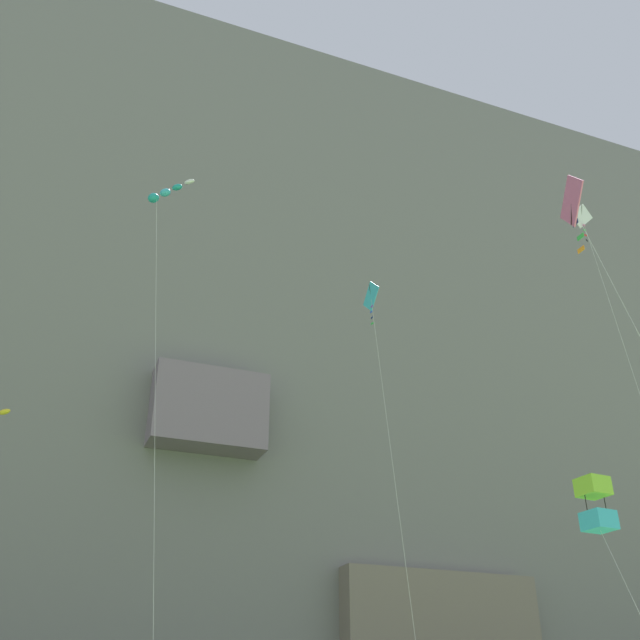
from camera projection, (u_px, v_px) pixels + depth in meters
cliff_face at (181, 363)px, 70.42m from camera, size 180.00×28.19×64.35m
kite_windsock_low_left at (164, 196)px, 39.04m from camera, size 2.34×5.48×26.98m
kite_box_far_left at (596, 504)px, 26.58m from camera, size 2.27×5.34×9.97m
kite_diamond_mid_center at (574, 206)px, 25.78m from camera, size 2.19×4.94×19.49m
kite_diamond_upper_mid at (591, 245)px, 35.78m from camera, size 1.47×3.04×24.97m
kite_diamond_high_center at (374, 320)px, 35.06m from camera, size 1.22×2.13×20.93m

